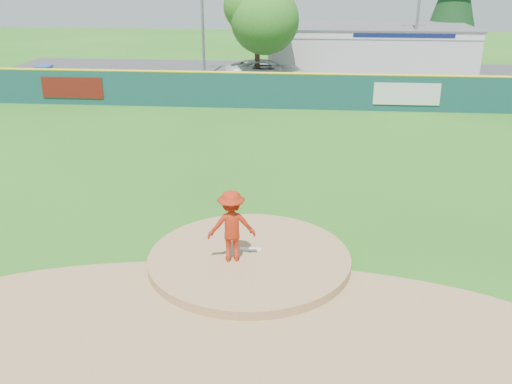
# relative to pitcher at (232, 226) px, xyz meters

# --- Properties ---
(ground) EXTENTS (120.00, 120.00, 0.00)m
(ground) POSITION_rel_pitcher_xyz_m (0.44, 0.27, -1.23)
(ground) COLOR #286B19
(ground) RESTS_ON ground
(pitchers_mound) EXTENTS (5.50, 5.50, 0.50)m
(pitchers_mound) POSITION_rel_pitcher_xyz_m (0.44, 0.27, -1.23)
(pitchers_mound) COLOR #9E774C
(pitchers_mound) RESTS_ON ground
(pitching_rubber) EXTENTS (0.60, 0.15, 0.04)m
(pitching_rubber) POSITION_rel_pitcher_xyz_m (0.44, 0.57, -0.96)
(pitching_rubber) COLOR white
(pitching_rubber) RESTS_ON pitchers_mound
(infield_dirt_arc) EXTENTS (15.40, 15.40, 0.01)m
(infield_dirt_arc) POSITION_rel_pitcher_xyz_m (0.44, -2.73, -1.23)
(infield_dirt_arc) COLOR #9E774C
(infield_dirt_arc) RESTS_ON ground
(parking_lot) EXTENTS (44.00, 16.00, 0.02)m
(parking_lot) POSITION_rel_pitcher_xyz_m (0.44, 27.27, -1.22)
(parking_lot) COLOR #38383A
(parking_lot) RESTS_ON ground
(pitcher) EXTENTS (1.40, 0.99, 1.96)m
(pitcher) POSITION_rel_pitcher_xyz_m (0.00, 0.00, 0.00)
(pitcher) COLOR #A9250E
(pitcher) RESTS_ON pitchers_mound
(van) EXTENTS (5.84, 2.98, 1.58)m
(van) POSITION_rel_pitcher_xyz_m (-0.95, 25.66, -0.42)
(van) COLOR silver
(van) RESTS_ON parking_lot
(pool_building_grp) EXTENTS (15.20, 8.20, 3.31)m
(pool_building_grp) POSITION_rel_pitcher_xyz_m (6.44, 32.26, 0.43)
(pool_building_grp) COLOR silver
(pool_building_grp) RESTS_ON ground
(fence_banners) EXTENTS (22.54, 0.04, 1.20)m
(fence_banners) POSITION_rel_pitcher_xyz_m (-2.17, 18.19, -0.23)
(fence_banners) COLOR #5D140D
(fence_banners) RESTS_ON ground
(playground_slide) EXTENTS (0.95, 2.68, 1.48)m
(playground_slide) POSITION_rel_pitcher_xyz_m (-15.30, 22.52, -0.48)
(playground_slide) COLOR blue
(playground_slide) RESTS_ON ground
(outfield_fence) EXTENTS (40.00, 0.14, 2.07)m
(outfield_fence) POSITION_rel_pitcher_xyz_m (0.44, 18.27, -0.14)
(outfield_fence) COLOR #133E3D
(outfield_fence) RESTS_ON ground
(deciduous_tree) EXTENTS (5.60, 5.60, 7.36)m
(deciduous_tree) POSITION_rel_pitcher_xyz_m (-1.56, 25.27, 3.32)
(deciduous_tree) COLOR #382314
(deciduous_tree) RESTS_ON ground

